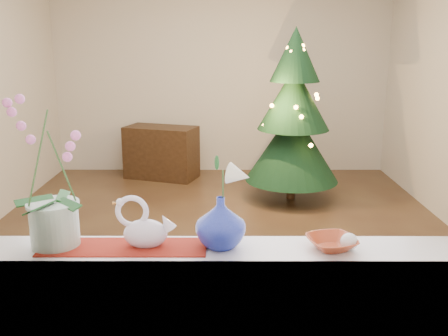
# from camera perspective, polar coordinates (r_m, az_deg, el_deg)

# --- Properties ---
(ground) EXTENTS (5.00, 5.00, 0.00)m
(ground) POSITION_cam_1_polar(r_m,az_deg,el_deg) (4.68, -0.49, -7.90)
(ground) COLOR #352015
(ground) RESTS_ON ground
(wall_back) EXTENTS (4.50, 0.10, 2.70)m
(wall_back) POSITION_cam_1_polar(r_m,az_deg,el_deg) (6.84, -0.30, 10.81)
(wall_back) COLOR beige
(wall_back) RESTS_ON ground
(wall_front) EXTENTS (4.50, 0.10, 2.70)m
(wall_front) POSITION_cam_1_polar(r_m,az_deg,el_deg) (1.88, -1.36, 1.42)
(wall_front) COLOR beige
(wall_front) RESTS_ON ground
(windowsill) EXTENTS (2.20, 0.26, 0.04)m
(windowsill) POSITION_cam_1_polar(r_m,az_deg,el_deg) (2.14, -1.20, -9.59)
(windowsill) COLOR white
(windowsill) RESTS_ON window_apron
(window_frame) EXTENTS (2.22, 0.06, 1.60)m
(window_frame) POSITION_cam_1_polar(r_m,az_deg,el_deg) (1.86, -1.41, 12.19)
(window_frame) COLOR white
(window_frame) RESTS_ON windowsill
(runner) EXTENTS (0.70, 0.20, 0.01)m
(runner) POSITION_cam_1_polar(r_m,az_deg,el_deg) (2.18, -11.38, -8.85)
(runner) COLOR maroon
(runner) RESTS_ON windowsill
(orchid_pot) EXTENTS (0.23, 0.23, 0.64)m
(orchid_pot) POSITION_cam_1_polar(r_m,az_deg,el_deg) (2.17, -19.27, -0.57)
(orchid_pot) COLOR silver
(orchid_pot) RESTS_ON windowsill
(swan) EXTENTS (0.27, 0.17, 0.21)m
(swan) POSITION_cam_1_polar(r_m,az_deg,el_deg) (2.13, -9.01, -6.21)
(swan) COLOR silver
(swan) RESTS_ON windowsill
(blue_vase) EXTENTS (0.25, 0.25, 0.25)m
(blue_vase) POSITION_cam_1_polar(r_m,az_deg,el_deg) (2.10, -0.39, -5.80)
(blue_vase) COLOR navy
(blue_vase) RESTS_ON windowsill
(lily) EXTENTS (0.14, 0.08, 0.19)m
(lily) POSITION_cam_1_polar(r_m,az_deg,el_deg) (2.03, -0.40, 0.09)
(lily) COLOR beige
(lily) RESTS_ON blue_vase
(paperweight) EXTENTS (0.08, 0.08, 0.07)m
(paperweight) POSITION_cam_1_polar(r_m,az_deg,el_deg) (2.17, 14.10, -8.17)
(paperweight) COLOR silver
(paperweight) RESTS_ON windowsill
(amber_dish) EXTENTS (0.21, 0.21, 0.04)m
(amber_dish) POSITION_cam_1_polar(r_m,az_deg,el_deg) (2.17, 12.20, -8.46)
(amber_dish) COLOR #9A391C
(amber_dish) RESTS_ON windowsill
(xmas_tree) EXTENTS (1.26, 1.26, 1.93)m
(xmas_tree) POSITION_cam_1_polar(r_m,az_deg,el_deg) (5.62, 7.93, 5.94)
(xmas_tree) COLOR black
(xmas_tree) RESTS_ON ground
(side_table) EXTENTS (1.01, 0.72, 0.69)m
(side_table) POSITION_cam_1_polar(r_m,az_deg,el_deg) (6.63, -7.16, 1.78)
(side_table) COLOR black
(side_table) RESTS_ON ground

